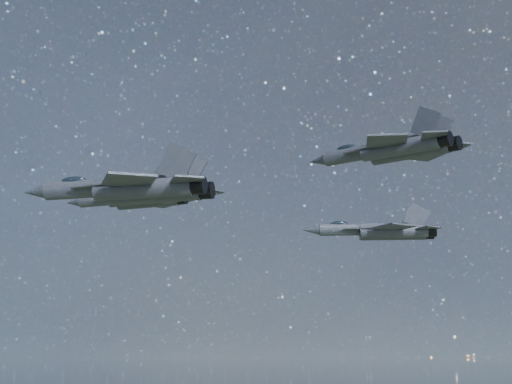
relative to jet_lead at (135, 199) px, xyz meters
The scene contains 4 objects.
jet_lead is the anchor object (origin of this frame).
jet_left 32.20m from the jet_lead, 47.06° to the left, with size 17.52×11.48×4.51m.
jet_right 21.79m from the jet_lead, 52.96° to the right, with size 19.15×13.06×4.81m.
jet_slot 33.48m from the jet_lead, ahead, with size 16.29×11.25×4.09m.
Camera 1 is at (40.57, -72.26, 132.25)m, focal length 55.00 mm.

